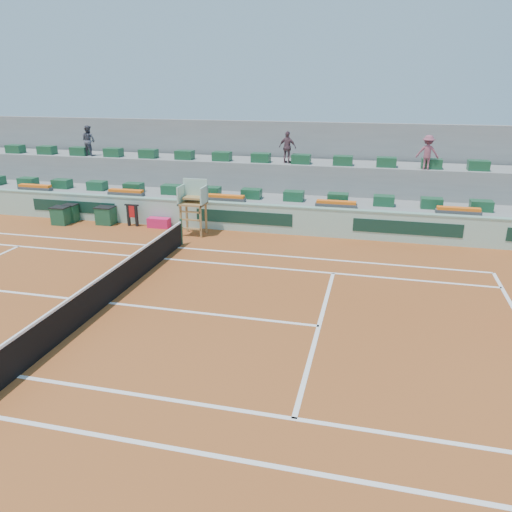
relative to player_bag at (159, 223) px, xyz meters
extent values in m
plane|color=brown|center=(1.96, -8.06, -0.23)|extent=(90.00, 90.00, 0.00)
cube|color=gray|center=(1.96, 2.64, 0.37)|extent=(36.00, 4.00, 1.20)
cube|color=gray|center=(1.96, 4.24, 1.07)|extent=(36.00, 2.40, 2.60)
cube|color=gray|center=(1.96, 5.84, 1.97)|extent=(36.00, 0.40, 4.40)
cube|color=#EA1E60|center=(0.00, 0.00, 0.00)|extent=(1.02, 0.45, 0.45)
imported|color=#4C4C58|center=(-5.48, 3.69, 3.16)|extent=(0.89, 0.77, 1.58)
imported|color=brown|center=(5.28, 3.64, 3.13)|extent=(0.96, 0.59, 1.52)
imported|color=#954A5B|center=(11.70, 3.35, 3.13)|extent=(1.04, 0.68, 1.52)
cube|color=white|center=(1.96, -2.57, -0.22)|extent=(23.77, 0.12, 0.01)
cube|color=white|center=(1.96, -12.17, -0.22)|extent=(23.77, 0.12, 0.01)
cube|color=white|center=(1.96, -3.94, -0.22)|extent=(23.77, 0.12, 0.01)
cube|color=white|center=(8.36, -8.06, -0.22)|extent=(0.12, 8.23, 0.01)
cube|color=white|center=(1.96, -8.06, -0.22)|extent=(12.80, 0.12, 0.01)
cube|color=black|center=(1.96, -8.06, 0.23)|extent=(0.03, 11.87, 0.92)
cube|color=white|center=(1.96, -8.06, 0.73)|extent=(0.06, 11.87, 0.07)
cylinder|color=#214D35|center=(1.96, -2.12, 0.32)|extent=(0.10, 0.10, 1.10)
cube|color=#A4CEBB|center=(1.96, 0.44, 0.37)|extent=(36.00, 0.30, 1.20)
cube|color=#7DA892|center=(1.96, 0.44, 1.00)|extent=(36.00, 0.34, 0.06)
cube|color=#123327|center=(-4.54, 0.28, 0.42)|extent=(4.40, 0.02, 0.56)
cube|color=#123327|center=(3.96, 0.28, 0.42)|extent=(4.40, 0.02, 0.56)
cube|color=#123327|center=(10.96, 0.28, 0.42)|extent=(4.40, 0.02, 0.56)
cube|color=olive|center=(1.51, -1.01, 0.45)|extent=(0.08, 0.08, 1.35)
cube|color=olive|center=(2.41, -1.01, 0.45)|extent=(0.08, 0.08, 1.35)
cube|color=olive|center=(1.51, -0.31, 0.45)|extent=(0.08, 0.08, 1.35)
cube|color=olive|center=(2.41, -0.31, 0.45)|extent=(0.08, 0.08, 1.35)
cube|color=olive|center=(1.96, -0.66, 1.16)|extent=(1.10, 0.90, 0.08)
cube|color=#A4CEBB|center=(1.96, -0.28, 1.67)|extent=(1.10, 0.08, 1.00)
cube|color=#A4CEBB|center=(1.44, -0.66, 1.52)|extent=(0.06, 0.90, 0.80)
cube|color=#A4CEBB|center=(2.48, -0.66, 1.52)|extent=(0.06, 0.90, 0.80)
cube|color=olive|center=(1.96, -0.56, 1.40)|extent=(0.80, 0.60, 0.08)
cube|color=olive|center=(1.96, -1.01, 0.12)|extent=(0.90, 0.08, 0.06)
cube|color=olive|center=(1.96, -1.01, 0.52)|extent=(0.90, 0.08, 0.06)
cube|color=olive|center=(1.96, -1.01, 0.87)|extent=(0.90, 0.08, 0.06)
cube|color=#1A4F2E|center=(-8.04, 1.74, 1.19)|extent=(0.90, 0.60, 0.44)
cube|color=#1A4F2E|center=(-6.04, 1.74, 1.19)|extent=(0.90, 0.60, 0.44)
cube|color=#1A4F2E|center=(-4.04, 1.74, 1.19)|extent=(0.90, 0.60, 0.44)
cube|color=#1A4F2E|center=(-2.04, 1.74, 1.19)|extent=(0.90, 0.60, 0.44)
cube|color=#1A4F2E|center=(-0.04, 1.74, 1.19)|extent=(0.90, 0.60, 0.44)
cube|color=#1A4F2E|center=(1.96, 1.74, 1.19)|extent=(0.90, 0.60, 0.44)
cube|color=#1A4F2E|center=(3.96, 1.74, 1.19)|extent=(0.90, 0.60, 0.44)
cube|color=#1A4F2E|center=(5.96, 1.74, 1.19)|extent=(0.90, 0.60, 0.44)
cube|color=#1A4F2E|center=(7.96, 1.74, 1.19)|extent=(0.90, 0.60, 0.44)
cube|color=#1A4F2E|center=(9.96, 1.74, 1.19)|extent=(0.90, 0.60, 0.44)
cube|color=#1A4F2E|center=(11.96, 1.74, 1.19)|extent=(0.90, 0.60, 0.44)
cube|color=#1A4F2E|center=(13.96, 1.74, 1.19)|extent=(0.90, 0.60, 0.44)
cube|color=#1A4F2E|center=(-10.04, 3.64, 2.59)|extent=(0.90, 0.60, 0.44)
cube|color=#1A4F2E|center=(-8.04, 3.64, 2.59)|extent=(0.90, 0.60, 0.44)
cube|color=#1A4F2E|center=(-6.04, 3.64, 2.59)|extent=(0.90, 0.60, 0.44)
cube|color=#1A4F2E|center=(-4.04, 3.64, 2.59)|extent=(0.90, 0.60, 0.44)
cube|color=#1A4F2E|center=(-2.04, 3.64, 2.59)|extent=(0.90, 0.60, 0.44)
cube|color=#1A4F2E|center=(-0.04, 3.64, 2.59)|extent=(0.90, 0.60, 0.44)
cube|color=#1A4F2E|center=(1.96, 3.64, 2.59)|extent=(0.90, 0.60, 0.44)
cube|color=#1A4F2E|center=(3.96, 3.64, 2.59)|extent=(0.90, 0.60, 0.44)
cube|color=#1A4F2E|center=(5.96, 3.64, 2.59)|extent=(0.90, 0.60, 0.44)
cube|color=#1A4F2E|center=(7.96, 3.64, 2.59)|extent=(0.90, 0.60, 0.44)
cube|color=#1A4F2E|center=(9.96, 3.64, 2.59)|extent=(0.90, 0.60, 0.44)
cube|color=#1A4F2E|center=(11.96, 3.64, 2.59)|extent=(0.90, 0.60, 0.44)
cube|color=#1A4F2E|center=(13.96, 3.64, 2.59)|extent=(0.90, 0.60, 0.44)
cube|color=#484848|center=(-7.04, 0.94, 1.05)|extent=(1.80, 0.36, 0.16)
cube|color=orange|center=(-7.04, 0.94, 1.19)|extent=(1.70, 0.32, 0.12)
cube|color=#484848|center=(-2.04, 0.94, 1.05)|extent=(1.80, 0.36, 0.16)
cube|color=orange|center=(-2.04, 0.94, 1.19)|extent=(1.70, 0.32, 0.12)
cube|color=#484848|center=(2.96, 0.94, 1.05)|extent=(1.80, 0.36, 0.16)
cube|color=orange|center=(2.96, 0.94, 1.19)|extent=(1.70, 0.32, 0.12)
cube|color=#484848|center=(7.96, 0.94, 1.05)|extent=(1.80, 0.36, 0.16)
cube|color=orange|center=(7.96, 0.94, 1.19)|extent=(1.70, 0.32, 0.12)
cube|color=#484848|center=(12.96, 0.94, 1.05)|extent=(1.80, 0.36, 0.16)
cube|color=orange|center=(12.96, 0.94, 1.19)|extent=(1.70, 0.32, 0.12)
cube|color=#194C30|center=(-2.66, -0.04, 0.17)|extent=(0.79, 0.67, 0.80)
cube|color=black|center=(-2.66, -0.04, 0.59)|extent=(0.83, 0.72, 0.04)
cube|color=#194C30|center=(-4.53, -0.02, 0.17)|extent=(0.60, 0.52, 0.80)
cube|color=black|center=(-4.53, -0.02, 0.59)|extent=(0.64, 0.55, 0.04)
cube|color=#194C30|center=(-4.70, -0.57, 0.17)|extent=(0.73, 0.62, 0.80)
cube|color=black|center=(-4.70, -0.57, 0.59)|extent=(0.77, 0.67, 0.04)
cube|color=black|center=(-1.48, -0.06, 0.27)|extent=(0.11, 0.11, 1.00)
cube|color=black|center=(-1.08, -0.06, 0.27)|extent=(0.11, 0.11, 1.00)
cube|color=black|center=(-1.28, -0.06, 0.77)|extent=(0.69, 0.09, 0.06)
cube|color=red|center=(-1.28, -0.08, 0.47)|extent=(0.50, 0.05, 0.56)
camera|label=1|loc=(9.59, -20.44, 6.17)|focal=35.00mm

